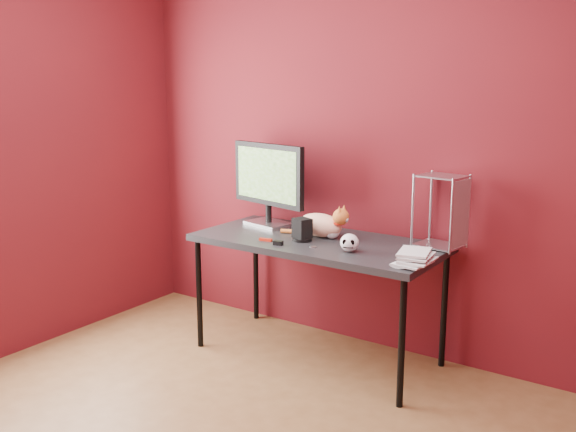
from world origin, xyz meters
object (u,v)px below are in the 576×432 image
Objects in this scene: monitor at (268,180)px; speaker at (302,230)px; cat at (320,225)px; book_stack at (405,184)px; desk at (318,247)px; skull_mug at (349,243)px.

monitor is 4.55× the size of speaker.
speaker is (-0.04, -0.15, -0.01)m from cat.
book_stack is at bearing -16.23° from cat.
book_stack is (0.69, -0.10, 0.36)m from speaker.
cat is 0.15m from speaker.
desk is 0.81m from book_stack.
desk is at bearing 71.69° from speaker.
monitor is 0.50m from cat.
cat is 0.39m from skull_mug.
book_stack is (0.63, -0.18, 0.47)m from desk.
monitor is (-0.47, 0.14, 0.35)m from desk.
monitor reaches higher than speaker.
cat is 4.06× the size of skull_mug.
book_stack is at bearing -25.89° from skull_mug.
book_stack reaches higher than speaker.
speaker is 0.78m from book_stack.
speaker is (0.41, -0.22, -0.24)m from monitor.
skull_mug is at bearing -25.83° from desk.
book_stack is (0.34, -0.03, 0.37)m from skull_mug.
speaker is (-0.06, -0.08, 0.11)m from desk.
monitor is at bearing 170.59° from speaker.
skull_mug is at bearing -8.33° from monitor.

